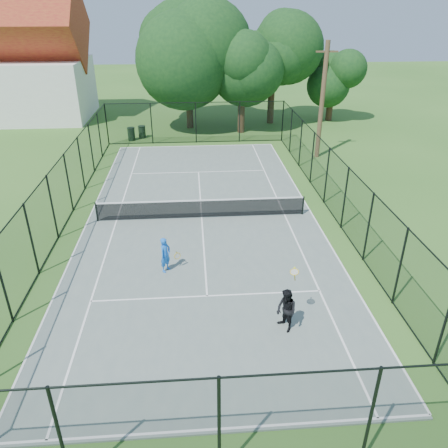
{
  "coord_description": "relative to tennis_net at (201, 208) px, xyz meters",
  "views": [
    {
      "loc": [
        -0.37,
        -19.17,
        9.49
      ],
      "look_at": [
        0.87,
        -3.0,
        1.2
      ],
      "focal_mm": 35.0,
      "sensor_mm": 36.0,
      "label": 1
    }
  ],
  "objects": [
    {
      "name": "tennis_court",
      "position": [
        0.0,
        0.0,
        -0.55
      ],
      "size": [
        11.0,
        24.0,
        0.06
      ],
      "primitive_type": "cube",
      "color": "slate",
      "rests_on": "ground"
    },
    {
      "name": "tree_far_right",
      "position": [
        11.93,
        19.06,
        2.87
      ],
      "size": [
        4.22,
        4.22,
        5.58
      ],
      "color": "#332114",
      "rests_on": "ground"
    },
    {
      "name": "player_black",
      "position": [
        2.43,
        -8.36,
        0.23
      ],
      "size": [
        0.82,
        1.03,
        2.02
      ],
      "color": "black",
      "rests_on": "tennis_court"
    },
    {
      "name": "player_blue",
      "position": [
        -1.52,
        -4.6,
        0.19
      ],
      "size": [
        0.87,
        0.62,
        1.43
      ],
      "color": "blue",
      "rests_on": "tennis_court"
    },
    {
      "name": "ground",
      "position": [
        0.0,
        0.0,
        -0.58
      ],
      "size": [
        120.0,
        120.0,
        0.0
      ],
      "primitive_type": "plane",
      "color": "#336322"
    },
    {
      "name": "tennis_net",
      "position": [
        0.0,
        0.0,
        0.0
      ],
      "size": [
        10.08,
        0.08,
        0.95
      ],
      "color": "black",
      "rests_on": "tennis_court"
    },
    {
      "name": "tree_near_left",
      "position": [
        -0.42,
        17.42,
        5.59
      ],
      "size": [
        7.69,
        7.69,
        10.03
      ],
      "color": "#332114",
      "rests_on": "ground"
    },
    {
      "name": "utility_pole",
      "position": [
        8.16,
        9.0,
        3.19
      ],
      "size": [
        1.4,
        0.3,
        7.4
      ],
      "color": "#4C3823",
      "rests_on": "ground"
    },
    {
      "name": "tree_near_right",
      "position": [
        6.56,
        18.52,
        4.9
      ],
      "size": [
        6.24,
        6.24,
        8.62
      ],
      "color": "#332114",
      "rests_on": "ground"
    },
    {
      "name": "trash_bin_right",
      "position": [
        -4.17,
        14.57,
        -0.1
      ],
      "size": [
        0.58,
        0.58,
        0.94
      ],
      "color": "black",
      "rests_on": "ground"
    },
    {
      "name": "trash_bin_left",
      "position": [
        -4.92,
        13.95,
        -0.08
      ],
      "size": [
        0.58,
        0.58,
        0.99
      ],
      "color": "black",
      "rests_on": "ground"
    },
    {
      "name": "tree_near_mid",
      "position": [
        3.67,
        15.63,
        3.87
      ],
      "size": [
        5.53,
        5.53,
        7.23
      ],
      "color": "#332114",
      "rests_on": "ground"
    },
    {
      "name": "fence",
      "position": [
        0.0,
        0.0,
        0.92
      ],
      "size": [
        13.1,
        26.1,
        3.0
      ],
      "color": "black",
      "rests_on": "ground"
    }
  ]
}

